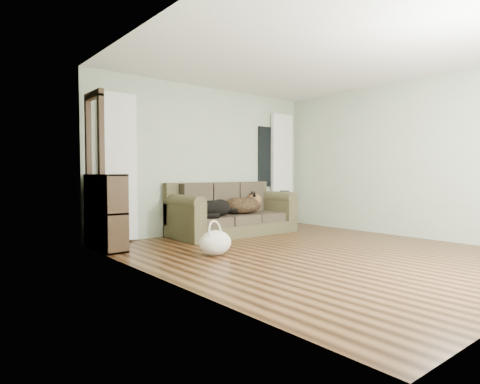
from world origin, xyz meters
TOP-DOWN VIEW (x-y plane):
  - floor at (0.00, 0.00)m, footprint 5.00×5.00m
  - ceiling at (0.00, 0.00)m, footprint 5.00×5.00m
  - wall_back at (0.00, 2.50)m, footprint 4.50×0.04m
  - wall_left at (-2.25, 0.00)m, footprint 0.04×5.00m
  - wall_right at (2.25, 0.00)m, footprint 0.04×5.00m
  - curtain_left at (-1.70, 2.42)m, footprint 0.55×0.08m
  - curtain_right at (1.80, 2.42)m, footprint 0.55×0.08m
  - window_pane at (1.45, 2.47)m, footprint 0.50×0.03m
  - door_casing at (-2.20, 2.05)m, footprint 0.07×0.60m
  - sofa at (0.18, 1.97)m, footprint 2.23×0.96m
  - dog_black_lab at (-0.38, 1.87)m, footprint 0.68×0.49m
  - dog_shepherd at (0.40, 1.96)m, footprint 0.76×0.57m
  - tv_remote at (1.24, 1.78)m, footprint 0.12×0.18m
  - tote_bag at (-1.15, 0.69)m, footprint 0.46×0.37m
  - bookshelf at (-2.09, 1.97)m, footprint 0.35×0.85m

SIDE VIEW (x-z plane):
  - floor at x=0.00m, z-range 0.00..0.00m
  - tote_bag at x=-1.15m, z-range 0.00..0.32m
  - sofa at x=0.18m, z-range -0.01..0.91m
  - dog_black_lab at x=-0.38m, z-range 0.34..0.62m
  - dog_shepherd at x=0.40m, z-range 0.33..0.65m
  - bookshelf at x=-2.09m, z-range -0.02..1.02m
  - tv_remote at x=1.24m, z-range 0.72..0.74m
  - door_casing at x=-2.20m, z-range 0.00..2.10m
  - curtain_left at x=-1.70m, z-range 0.02..2.27m
  - curtain_right at x=1.80m, z-range 0.02..2.27m
  - wall_back at x=0.00m, z-range 0.00..2.60m
  - wall_left at x=-2.25m, z-range 0.00..2.60m
  - wall_right at x=2.25m, z-range 0.00..2.60m
  - window_pane at x=1.45m, z-range 0.80..2.00m
  - ceiling at x=0.00m, z-range 2.60..2.60m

